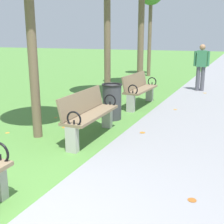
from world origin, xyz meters
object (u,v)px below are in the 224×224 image
at_px(park_bench_2, 89,114).
at_px(pedestrian_walking, 201,65).
at_px(park_bench_3, 139,89).
at_px(trash_bin, 112,101).

distance_m(park_bench_2, pedestrian_walking, 6.12).
bearing_deg(park_bench_3, park_bench_2, -90.00).
bearing_deg(trash_bin, pedestrian_walking, 73.23).
bearing_deg(park_bench_2, park_bench_3, 90.00).
relative_size(park_bench_2, trash_bin, 1.92).
distance_m(park_bench_2, park_bench_3, 2.94).
bearing_deg(pedestrian_walking, trash_bin, -106.77).
height_order(park_bench_3, trash_bin, park_bench_3).
xyz_separation_m(park_bench_2, trash_bin, (-0.15, 1.39, -0.06)).
relative_size(park_bench_2, pedestrian_walking, 1.00).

